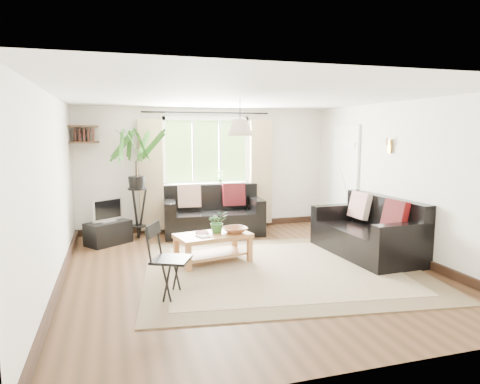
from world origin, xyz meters
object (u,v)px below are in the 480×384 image
object	(u,v)px
sofa_back	(213,211)
palm_stand	(137,184)
tv_stand	(108,233)
coffee_table	(213,248)
folding_chair	(171,261)
sofa_right	(366,228)

from	to	relation	value
sofa_back	palm_stand	size ratio (longest dim) A/B	0.92
tv_stand	palm_stand	size ratio (longest dim) A/B	0.37
coffee_table	tv_stand	size ratio (longest dim) A/B	1.46
coffee_table	sofa_back	bearing A→B (deg)	76.88
palm_stand	folding_chair	size ratio (longest dim) A/B	2.29
sofa_right	folding_chair	distance (m)	3.27
coffee_table	folding_chair	bearing A→B (deg)	-123.18
tv_stand	palm_stand	xyz separation A→B (m)	(0.53, 0.30, 0.80)
tv_stand	coffee_table	bearing A→B (deg)	-81.43
sofa_back	sofa_right	world-z (taller)	sofa_right
tv_stand	sofa_back	bearing A→B (deg)	-28.41
palm_stand	folding_chair	world-z (taller)	palm_stand
sofa_back	tv_stand	distance (m)	1.95
sofa_right	tv_stand	size ratio (longest dim) A/B	2.53
sofa_right	folding_chair	size ratio (longest dim) A/B	2.11
sofa_right	palm_stand	world-z (taller)	palm_stand
sofa_back	palm_stand	distance (m)	1.50
sofa_back	tv_stand	xyz separation A→B (m)	(-1.92, -0.23, -0.24)
tv_stand	palm_stand	distance (m)	1.01
sofa_right	coffee_table	size ratio (longest dim) A/B	1.73
coffee_table	tv_stand	bearing A→B (deg)	133.81
coffee_table	folding_chair	xyz separation A→B (m)	(-0.77, -1.17, 0.22)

